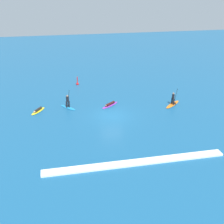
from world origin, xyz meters
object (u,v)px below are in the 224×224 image
(marker_buoy, at_px, (77,83))
(surfer_on_purple_board, at_px, (110,104))
(surfer_on_yellow_board, at_px, (38,110))
(surfer_on_blue_board, at_px, (68,104))
(surfer_on_orange_board, at_px, (173,102))

(marker_buoy, bearing_deg, surfer_on_purple_board, -70.68)
(surfer_on_purple_board, xyz_separation_m, surfer_on_yellow_board, (-9.01, -0.08, -0.01))
(surfer_on_blue_board, relative_size, surfer_on_purple_board, 0.88)
(surfer_on_purple_board, height_order, surfer_on_yellow_board, surfer_on_purple_board)
(surfer_on_yellow_board, height_order, marker_buoy, marker_buoy)
(surfer_on_yellow_board, xyz_separation_m, marker_buoy, (5.76, 9.34, 0.10))
(surfer_on_blue_board, bearing_deg, surfer_on_yellow_board, 58.03)
(surfer_on_yellow_board, bearing_deg, surfer_on_orange_board, 118.27)
(surfer_on_blue_board, height_order, marker_buoy, surfer_on_blue_board)
(surfer_on_purple_board, bearing_deg, marker_buoy, -110.81)
(surfer_on_blue_board, bearing_deg, surfer_on_orange_board, -135.45)
(surfer_on_blue_board, xyz_separation_m, surfer_on_yellow_board, (-3.69, -0.39, -0.40))
(surfer_on_blue_board, distance_m, surfer_on_purple_board, 5.34)
(surfer_on_orange_board, height_order, marker_buoy, surfer_on_orange_board)
(surfer_on_purple_board, bearing_deg, surfer_on_blue_board, -43.48)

